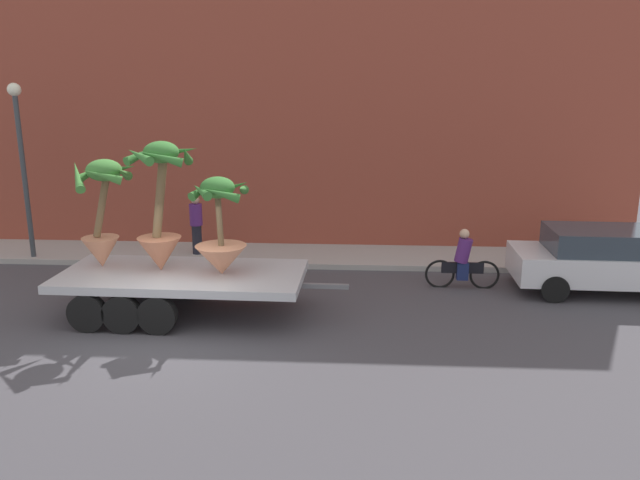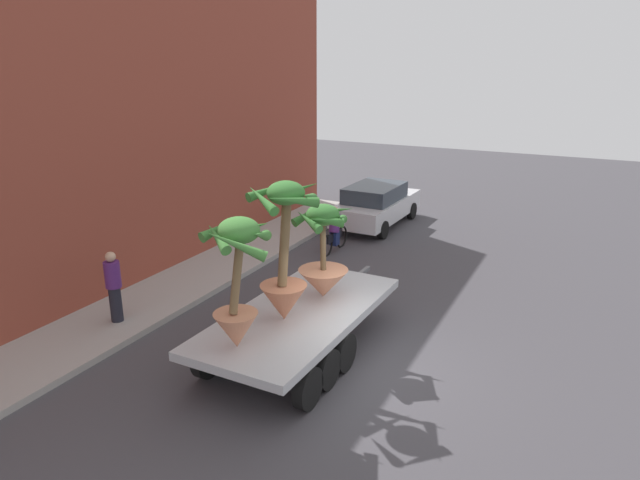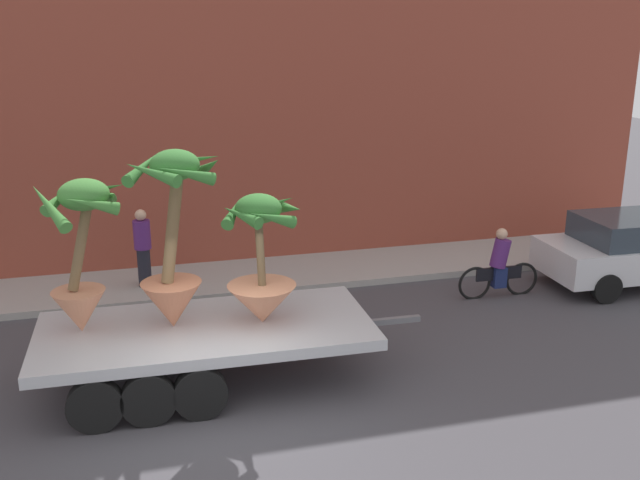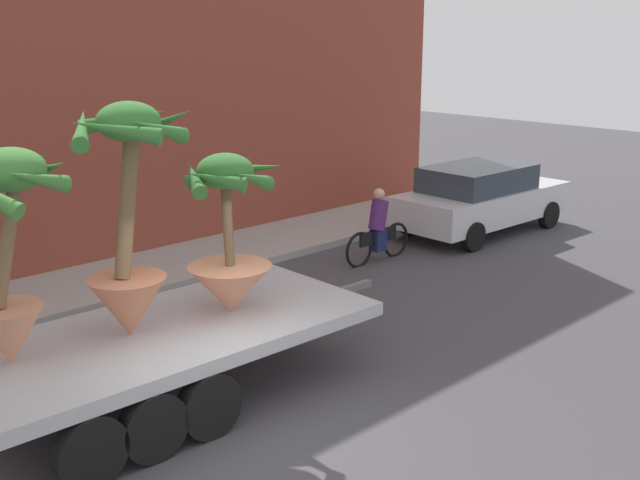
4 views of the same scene
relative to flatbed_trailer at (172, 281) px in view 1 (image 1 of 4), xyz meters
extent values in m
plane|color=#423F44|center=(0.30, -1.46, -0.76)|extent=(60.00, 60.00, 0.00)
cube|color=#A39E99|center=(0.30, 4.64, -0.68)|extent=(24.00, 2.20, 0.15)
cube|color=brown|center=(0.30, 6.34, 3.83)|extent=(24.00, 1.20, 9.17)
cube|color=#B7BABF|center=(0.24, -0.01, 0.13)|extent=(5.33, 2.54, 0.18)
cylinder|color=black|center=(-1.42, 1.16, -0.36)|extent=(0.80, 0.24, 0.80)
cylinder|color=black|center=(-1.47, -1.10, -0.36)|extent=(0.80, 0.24, 0.80)
cylinder|color=black|center=(-0.68, 1.15, -0.36)|extent=(0.80, 0.24, 0.80)
cylinder|color=black|center=(-0.73, -1.12, -0.36)|extent=(0.80, 0.24, 0.80)
cylinder|color=black|center=(0.06, 1.13, -0.36)|extent=(0.80, 0.24, 0.80)
cylinder|color=black|center=(0.01, -1.13, -0.36)|extent=(0.80, 0.24, 0.80)
cube|color=slate|center=(3.38, -0.08, -0.02)|extent=(1.00, 0.12, 0.10)
cone|color=#C17251|center=(-0.25, 0.08, 0.60)|extent=(0.95, 0.95, 0.75)
cylinder|color=brown|center=(-0.17, 0.08, 1.89)|extent=(0.46, 0.19, 1.85)
ellipsoid|color=#387A33|center=(-0.09, 0.08, 2.82)|extent=(0.74, 0.74, 0.46)
cone|color=#387A33|center=(0.42, 0.18, 2.74)|extent=(0.39, 1.06, 0.55)
cone|color=#387A33|center=(0.13, 0.56, 2.78)|extent=(1.06, 0.63, 0.37)
cone|color=#387A33|center=(-0.54, 0.35, 2.76)|extent=(0.71, 1.00, 0.46)
cone|color=#387A33|center=(-0.45, -0.26, 2.78)|extent=(0.85, 0.87, 0.36)
cone|color=#387A33|center=(0.03, -0.34, 2.76)|extent=(0.92, 0.44, 0.45)
cone|color=tan|center=(1.14, -0.11, 0.54)|extent=(1.10, 1.10, 0.64)
cylinder|color=brown|center=(1.13, -0.11, 1.48)|extent=(0.17, 0.13, 1.26)
ellipsoid|color=#387A33|center=(1.12, -0.11, 2.11)|extent=(0.72, 0.72, 0.45)
cone|color=#387A33|center=(1.63, -0.06, 2.07)|extent=(0.29, 1.06, 0.39)
cone|color=#387A33|center=(1.33, 0.30, 2.04)|extent=(0.92, 0.60, 0.49)
cone|color=#387A33|center=(0.76, 0.05, 2.05)|extent=(0.52, 0.82, 0.43)
cone|color=#387A33|center=(0.82, -0.33, 2.08)|extent=(0.61, 0.74, 0.32)
cone|color=#387A33|center=(1.25, -0.48, 2.05)|extent=(0.84, 0.47, 0.44)
cone|color=tan|center=(-1.65, 0.27, 0.56)|extent=(0.82, 0.82, 0.68)
cylinder|color=brown|center=(-1.54, 0.27, 1.65)|extent=(0.51, 0.16, 1.49)
ellipsoid|color=#428438|center=(-1.43, 0.27, 2.40)|extent=(0.76, 0.76, 0.47)
cone|color=#428438|center=(-1.03, 0.31, 2.34)|extent=(0.29, 0.86, 0.44)
cone|color=#428438|center=(-1.29, 0.72, 2.36)|extent=(0.98, 0.48, 0.39)
cone|color=#428438|center=(-1.78, 0.48, 2.33)|extent=(0.60, 0.81, 0.45)
cone|color=#428438|center=(-1.91, 0.01, 2.31)|extent=(0.69, 1.03, 0.64)
cone|color=#428438|center=(-1.32, -0.11, 2.34)|extent=(0.83, 0.43, 0.44)
torus|color=black|center=(7.22, 2.21, -0.42)|extent=(0.74, 0.07, 0.74)
torus|color=black|center=(6.12, 2.23, -0.42)|extent=(0.74, 0.07, 0.74)
cube|color=black|center=(6.67, 2.22, -0.24)|extent=(1.04, 0.07, 0.28)
cylinder|color=#51236B|center=(6.67, 2.22, 0.21)|extent=(0.45, 0.35, 0.65)
sphere|color=tan|center=(6.67, 2.22, 0.63)|extent=(0.24, 0.24, 0.24)
cube|color=navy|center=(6.67, 2.22, -0.32)|extent=(0.28, 0.24, 0.44)
cube|color=silver|center=(10.16, 2.12, -0.09)|extent=(4.59, 1.97, 0.70)
cube|color=#2D3842|center=(9.94, 2.13, 0.54)|extent=(2.54, 1.73, 0.56)
cylinder|color=black|center=(8.71, 3.04, -0.44)|extent=(0.65, 0.22, 0.64)
cylinder|color=black|center=(8.67, 1.29, -0.44)|extent=(0.65, 0.22, 0.64)
cylinder|color=black|center=(-0.58, 4.43, -0.18)|extent=(0.28, 0.28, 0.85)
cylinder|color=#51236B|center=(-0.58, 4.43, 0.55)|extent=(0.36, 0.36, 0.62)
sphere|color=tan|center=(-0.58, 4.43, 0.98)|extent=(0.24, 0.24, 0.24)
cylinder|color=#383D42|center=(-5.20, 3.84, 1.64)|extent=(0.14, 0.14, 4.50)
sphere|color=#EAEACC|center=(-5.20, 3.84, 4.04)|extent=(0.36, 0.36, 0.36)
camera|label=1|loc=(4.04, -12.80, 4.26)|focal=34.99mm
camera|label=2|loc=(-9.35, -5.31, 5.29)|focal=32.08mm
camera|label=3|loc=(-0.78, -10.71, 4.81)|focal=40.43mm
camera|label=4|loc=(-4.70, -7.86, 3.86)|focal=43.47mm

